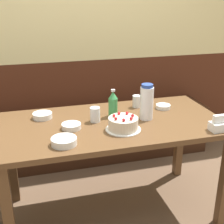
# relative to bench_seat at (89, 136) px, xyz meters

# --- Properties ---
(ground_plane) EXTENTS (12.00, 12.00, 0.00)m
(ground_plane) POSITION_rel_bench_seat_xyz_m (0.00, -0.83, -0.24)
(ground_plane) COLOR brown
(back_wall) EXTENTS (4.80, 0.04, 2.50)m
(back_wall) POSITION_rel_bench_seat_xyz_m (0.00, 0.22, 1.01)
(back_wall) COLOR #4C2314
(back_wall) RESTS_ON ground_plane
(bench_seat) EXTENTS (2.34, 0.38, 0.48)m
(bench_seat) POSITION_rel_bench_seat_xyz_m (0.00, 0.00, 0.00)
(bench_seat) COLOR #381E11
(bench_seat) RESTS_ON ground_plane
(dining_table) EXTENTS (1.49, 0.77, 0.72)m
(dining_table) POSITION_rel_bench_seat_xyz_m (0.00, -0.83, 0.39)
(dining_table) COLOR brown
(dining_table) RESTS_ON ground_plane
(birthday_cake) EXTENTS (0.22, 0.22, 0.10)m
(birthday_cake) POSITION_rel_bench_seat_xyz_m (0.03, -0.97, 0.52)
(birthday_cake) COLOR white
(birthday_cake) RESTS_ON dining_table
(water_pitcher) EXTENTS (0.09, 0.09, 0.24)m
(water_pitcher) POSITION_rel_bench_seat_xyz_m (0.24, -0.84, 0.60)
(water_pitcher) COLOR white
(water_pitcher) RESTS_ON dining_table
(soju_bottle) EXTENTS (0.06, 0.06, 0.19)m
(soju_bottle) POSITION_rel_bench_seat_xyz_m (0.03, -0.73, 0.57)
(soju_bottle) COLOR #388E4C
(soju_bottle) RESTS_ON dining_table
(napkin_holder) EXTENTS (0.11, 0.08, 0.11)m
(napkin_holder) POSITION_rel_bench_seat_xyz_m (0.60, -1.15, 0.52)
(napkin_holder) COLOR white
(napkin_holder) RESTS_ON dining_table
(bowl_soup_white) EXTENTS (0.15, 0.15, 0.04)m
(bowl_soup_white) POSITION_rel_bench_seat_xyz_m (-0.35, -1.08, 0.50)
(bowl_soup_white) COLOR white
(bowl_soup_white) RESTS_ON dining_table
(bowl_rice_small) EXTENTS (0.12, 0.12, 0.03)m
(bowl_rice_small) POSITION_rel_bench_seat_xyz_m (-0.28, -0.87, 0.50)
(bowl_rice_small) COLOR white
(bowl_rice_small) RESTS_ON dining_table
(bowl_side_dish) EXTENTS (0.13, 0.13, 0.04)m
(bowl_side_dish) POSITION_rel_bench_seat_xyz_m (-0.44, -0.64, 0.50)
(bowl_side_dish) COLOR white
(bowl_side_dish) RESTS_ON dining_table
(bowl_sauce_shallow) EXTENTS (0.11, 0.11, 0.03)m
(bowl_sauce_shallow) POSITION_rel_bench_seat_xyz_m (0.44, -0.68, 0.50)
(bowl_sauce_shallow) COLOR white
(bowl_sauce_shallow) RESTS_ON dining_table
(glass_water_tall) EXTENTS (0.07, 0.07, 0.10)m
(glass_water_tall) POSITION_rel_bench_seat_xyz_m (-0.11, -0.79, 0.53)
(glass_water_tall) COLOR silver
(glass_water_tall) RESTS_ON dining_table
(glass_tumbler_short) EXTENTS (0.06, 0.06, 0.09)m
(glass_tumbler_short) POSITION_rel_bench_seat_xyz_m (0.25, -0.60, 0.53)
(glass_tumbler_short) COLOR silver
(glass_tumbler_short) RESTS_ON dining_table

